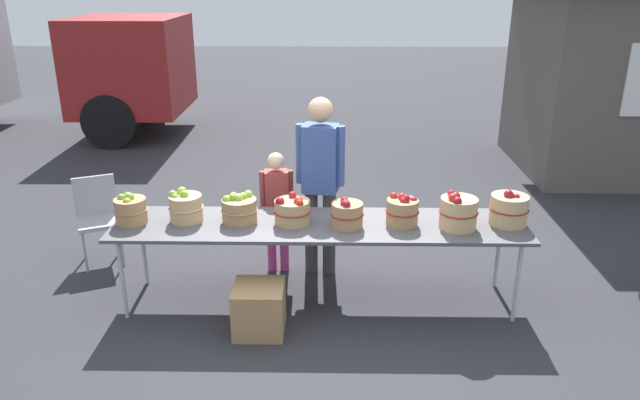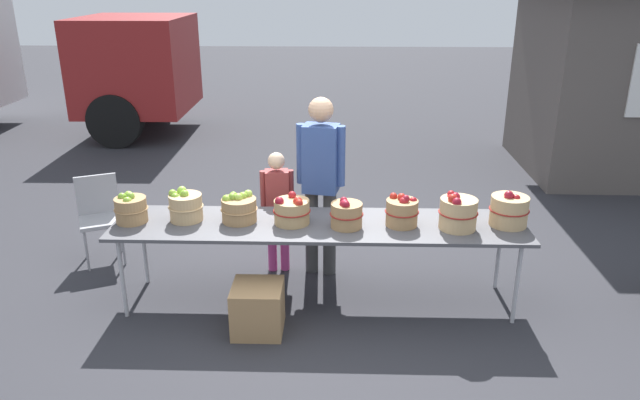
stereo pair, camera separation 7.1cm
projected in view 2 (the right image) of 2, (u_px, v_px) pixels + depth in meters
The scene contains 15 objects.
ground_plane at pixel (319, 301), 5.36m from camera, with size 40.00×40.00×0.00m, color #2D2D33.
market_table at pixel (319, 227), 5.10m from camera, with size 3.50×0.76×0.75m.
apple_basket_green_0 at pixel (131, 208), 5.09m from camera, with size 0.29×0.29×0.26m.
apple_basket_green_1 at pixel (185, 206), 5.13m from camera, with size 0.30×0.30×0.28m.
apple_basket_green_2 at pixel (239, 208), 5.11m from camera, with size 0.32×0.32×0.25m.
apple_basket_red_0 at pixel (292, 211), 5.06m from camera, with size 0.32×0.32×0.26m.
apple_basket_red_1 at pixel (346, 214), 4.99m from camera, with size 0.28×0.28×0.26m.
apple_basket_red_2 at pixel (402, 211), 5.02m from camera, with size 0.29×0.29×0.28m.
apple_basket_red_3 at pixel (458, 213), 4.95m from camera, with size 0.33×0.33×0.32m.
apple_basket_red_4 at pixel (509, 210), 5.02m from camera, with size 0.33×0.33×0.31m.
vendor_adult at pixel (321, 173), 5.53m from camera, with size 0.45×0.28×1.72m.
child_customer at pixel (277, 203), 5.68m from camera, with size 0.31×0.19×1.20m.
food_kiosk at pixel (640, 75), 8.52m from camera, with size 3.53×2.93×2.74m.
folding_chair at pixel (100, 212), 5.99m from camera, with size 0.53×0.53×0.86m.
produce_crate at pixel (258, 308), 4.85m from camera, with size 0.40×0.40×0.40m, color #A87F51.
Camera 2 is at (0.15, -4.69, 2.74)m, focal length 33.72 mm.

